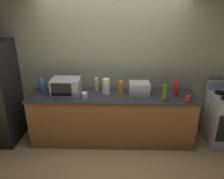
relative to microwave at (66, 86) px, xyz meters
The scene contains 13 objects.
ground_plane 1.38m from the microwave, 29.62° to the right, with size 8.00×8.00×0.00m, color tan.
back_wall 0.92m from the microwave, 24.70° to the left, with size 6.40×0.10×2.70m, color gray.
counter_run 0.98m from the microwave, ahead, with size 2.84×0.64×0.90m.
microwave is the anchor object (origin of this frame).
toaster_oven 1.25m from the microwave, ahead, with size 0.34×0.26×0.21m, color #B7BABF.
paper_towel_roll 0.69m from the microwave, ahead, with size 0.12×0.12×0.27m, color white.
bottle_hot_sauce 1.86m from the microwave, ahead, with size 0.07×0.07×0.28m, color red.
bottle_olive_oil 1.64m from the microwave, ahead, with size 0.07×0.07×0.27m, color #4C6B19.
bottle_dish_soap 0.94m from the microwave, ahead, with size 0.08×0.08×0.20m, color orange.
bottle_hand_soap 0.53m from the microwave, 17.38° to the left, with size 0.06×0.06×0.24m, color beige.
bottle_spray_cleaner 0.46m from the microwave, 167.88° to the left, with size 0.08×0.08×0.23m, color #338CE5.
mug_white 0.39m from the microwave, 27.09° to the right, with size 0.10×0.10×0.09m, color white.
mug_red 2.01m from the microwave, ahead, with size 0.08×0.08×0.10m, color red.
Camera 1 is at (0.09, -2.98, 2.35)m, focal length 34.74 mm.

